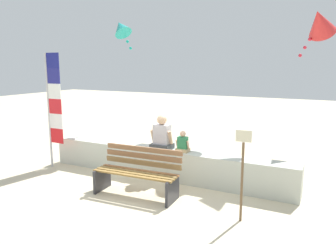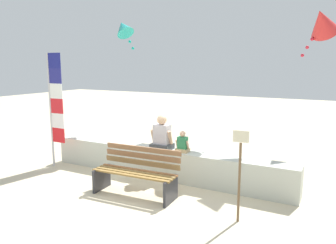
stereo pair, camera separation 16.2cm
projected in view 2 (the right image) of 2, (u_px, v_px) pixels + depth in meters
name	position (u px, v px, depth m)	size (l,w,h in m)	color
ground_plane	(136.00, 194.00, 6.26)	(40.00, 40.00, 0.00)	beige
seawall_ledge	(164.00, 163.00, 7.16)	(5.64, 0.45, 0.64)	beige
park_bench	(137.00, 173.00, 6.21)	(1.65, 0.69, 0.88)	olive
person_adult	(162.00, 136.00, 7.04)	(0.49, 0.36, 0.75)	#3A3F44
person_child	(183.00, 144.00, 6.84)	(0.29, 0.21, 0.44)	tan
flag_banner	(54.00, 103.00, 7.70)	(0.43, 0.05, 2.71)	#B7B7BC
kite_red	(322.00, 22.00, 7.27)	(0.83, 0.98, 1.18)	red
kite_teal	(124.00, 28.00, 9.03)	(0.75, 0.68, 0.88)	teal
sign_post	(240.00, 169.00, 5.04)	(0.24, 0.04, 1.46)	brown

